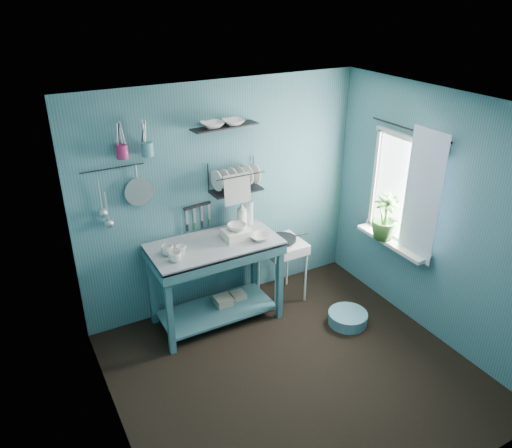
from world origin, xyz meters
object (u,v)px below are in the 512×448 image
potted_plant (385,217)px  utensil_cup_magenta (122,152)px  wash_tub (237,234)px  water_bottle (249,213)px  dish_rack (236,177)px  colander (139,192)px  soap_bottle (242,214)px  frying_pan (283,239)px  storage_tin_small (238,300)px  floor_basin (348,318)px  mug_right (167,250)px  storage_tin_large (223,306)px  hotplate_stand (282,270)px  utensil_cup_teal (147,149)px  mug_left (175,257)px  work_counter (216,282)px  mug_mid (181,250)px

potted_plant → utensil_cup_magenta: bearing=160.7°
wash_tub → utensil_cup_magenta: bearing=162.2°
water_bottle → dish_rack: 0.45m
colander → soap_bottle: bearing=-7.1°
frying_pan → colander: (-1.47, 0.29, 0.75)m
wash_tub → storage_tin_small: size_ratio=1.40×
floor_basin → soap_bottle: bearing=129.9°
wash_tub → soap_bottle: bearing=52.3°
mug_right → storage_tin_large: 1.07m
water_bottle → dish_rack: dish_rack is taller
wash_tub → water_bottle: water_bottle is taller
hotplate_stand → utensil_cup_teal: size_ratio=5.59×
wash_tub → water_bottle: size_ratio=1.00×
mug_left → floor_basin: 2.02m
water_bottle → potted_plant: potted_plant is taller
utensil_cup_magenta → work_counter: bearing=-21.8°
work_counter → storage_tin_large: 0.38m
work_counter → utensil_cup_magenta: bearing=150.7°
water_bottle → dish_rack: bearing=167.4°
mug_mid → storage_tin_small: (0.68, 0.14, -0.89)m
mug_mid → hotplate_stand: 1.38m
soap_bottle → colander: colander is taller
storage_tin_large → floor_basin: size_ratio=0.52×
frying_pan → dish_rack: (-0.46, 0.21, 0.75)m
potted_plant → storage_tin_small: 1.87m
mug_right → mug_mid: bearing=-26.6°
hotplate_stand → dish_rack: size_ratio=1.32×
utensil_cup_magenta → storage_tin_small: bearing=-11.9°
mug_mid → mug_right: (-0.12, 0.06, 0.00)m
mug_left → utensil_cup_magenta: utensil_cup_magenta is taller
hotplate_stand → utensil_cup_magenta: size_ratio=5.59×
work_counter → potted_plant: bearing=-25.6°
work_counter → mug_left: bearing=-169.0°
water_bottle → utensil_cup_teal: utensil_cup_teal is taller
storage_tin_small → floor_basin: 1.23m
mug_left → hotplate_stand: 1.48m
mug_mid → colander: bearing=122.6°
work_counter → water_bottle: bearing=15.5°
utensil_cup_teal → floor_basin: bearing=-31.3°
mug_left → colander: colander is taller
water_bottle → floor_basin: size_ratio=0.66×
soap_bottle → storage_tin_large: 1.05m
dish_rack → utensil_cup_teal: utensil_cup_teal is taller
water_bottle → frying_pan: water_bottle is taller
work_counter → mug_mid: (-0.38, -0.06, 0.52)m
soap_bottle → wash_tub: bearing=-127.7°
mug_left → mug_right: same height
mug_left → utensil_cup_magenta: 1.09m
storage_tin_large → utensil_cup_teal: bearing=157.7°
mug_right → soap_bottle: size_ratio=0.41×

